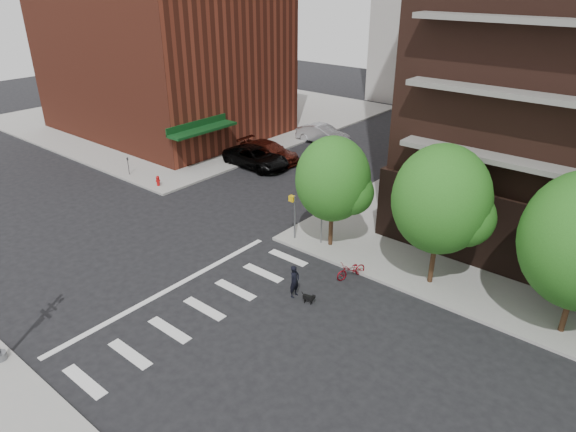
# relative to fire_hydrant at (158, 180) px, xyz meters

# --- Properties ---
(ground) EXTENTS (120.00, 120.00, 0.00)m
(ground) POSITION_rel_fire_hydrant_xyz_m (10.50, -7.80, -0.55)
(ground) COLOR black
(ground) RESTS_ON ground
(sidewalk_nw) EXTENTS (31.00, 33.00, 0.15)m
(sidewalk_nw) POSITION_rel_fire_hydrant_xyz_m (-14.00, 15.70, -0.48)
(sidewalk_nw) COLOR gray
(sidewalk_nw) RESTS_ON ground
(crosswalk) EXTENTS (3.85, 13.00, 0.01)m
(crosswalk) POSITION_rel_fire_hydrant_xyz_m (12.71, -7.80, -0.55)
(crosswalk) COLOR silver
(crosswalk) RESTS_ON ground
(midrise_nw) EXTENTS (21.40, 15.50, 20.00)m
(midrise_nw) POSITION_rel_fire_hydrant_xyz_m (-11.50, 10.20, 9.60)
(midrise_nw) COLOR maroon
(midrise_nw) RESTS_ON sidewalk_nw
(tree_a) EXTENTS (4.00, 4.00, 5.90)m
(tree_a) POSITION_rel_fire_hydrant_xyz_m (14.50, 0.70, 3.49)
(tree_a) COLOR #301E11
(tree_a) RESTS_ON sidewalk_ne
(tree_b) EXTENTS (4.50, 4.50, 6.65)m
(tree_b) POSITION_rel_fire_hydrant_xyz_m (20.50, 0.70, 3.99)
(tree_b) COLOR #301E11
(tree_b) RESTS_ON sidewalk_ne
(pedestrian_signal) EXTENTS (2.18, 0.67, 2.60)m
(pedestrian_signal) POSITION_rel_fire_hydrant_xyz_m (12.82, 0.12, 1.30)
(pedestrian_signal) COLOR slate
(pedestrian_signal) RESTS_ON sidewalk_ne
(fire_hydrant) EXTENTS (0.24, 0.24, 0.73)m
(fire_hydrant) POSITION_rel_fire_hydrant_xyz_m (0.00, 0.00, 0.00)
(fire_hydrant) COLOR #A50C0C
(fire_hydrant) RESTS_ON sidewalk_nw
(parking_meter) EXTENTS (0.10, 0.08, 1.32)m
(parking_meter) POSITION_rel_fire_hydrant_xyz_m (-3.50, -0.00, 0.41)
(parking_meter) COLOR black
(parking_meter) RESTS_ON sidewalk_nw
(parked_car_black) EXTENTS (2.83, 5.76, 1.57)m
(parked_car_black) POSITION_rel_fire_hydrant_xyz_m (2.46, 7.61, 0.24)
(parked_car_black) COLOR black
(parked_car_black) RESTS_ON ground
(parked_car_maroon) EXTENTS (2.35, 5.49, 1.58)m
(parked_car_maroon) POSITION_rel_fire_hydrant_xyz_m (2.30, 9.32, 0.24)
(parked_car_maroon) COLOR #46150D
(parked_car_maroon) RESTS_ON ground
(parked_car_silver) EXTENTS (1.86, 4.98, 1.63)m
(parked_car_silver) POSITION_rel_fire_hydrant_xyz_m (2.81, 16.00, 0.26)
(parked_car_silver) COLOR #AEB1B6
(parked_car_silver) RESTS_ON ground
(scooter) EXTENTS (1.13, 1.81, 0.90)m
(scooter) POSITION_rel_fire_hydrant_xyz_m (17.19, -1.30, -0.10)
(scooter) COLOR maroon
(scooter) RESTS_ON ground
(dog_walker) EXTENTS (0.60, 0.40, 1.62)m
(dog_walker) POSITION_rel_fire_hydrant_xyz_m (16.02, -4.36, 0.26)
(dog_walker) COLOR black
(dog_walker) RESTS_ON ground
(dog) EXTENTS (0.60, 0.28, 0.50)m
(dog) POSITION_rel_fire_hydrant_xyz_m (16.92, -4.41, -0.24)
(dog) COLOR black
(dog) RESTS_ON ground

